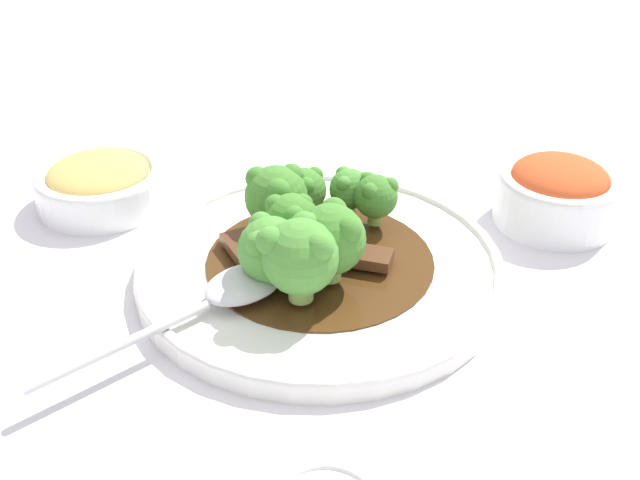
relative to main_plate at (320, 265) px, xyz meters
The scene contains 16 objects.
ground_plane 0.01m from the main_plate, ahead, with size 4.00×4.00×0.00m, color silver.
main_plate is the anchor object (origin of this frame).
beef_strip_0 0.04m from the main_plate, 149.48° to the right, with size 0.05×0.05×0.01m.
beef_strip_1 0.06m from the main_plate, 55.02° to the right, with size 0.06×0.07×0.01m.
beef_strip_2 0.03m from the main_plate, 107.09° to the left, with size 0.04×0.06×0.01m.
broccoli_floret_0 0.06m from the main_plate, 15.79° to the right, with size 0.05×0.05×0.05m.
broccoli_floret_1 0.07m from the main_plate, 110.75° to the right, with size 0.05×0.05×0.06m.
broccoli_floret_2 0.06m from the main_plate, 43.47° to the left, with size 0.05×0.05×0.06m.
broccoli_floret_3 0.08m from the main_plate, behind, with size 0.04×0.04×0.04m.
broccoli_floret_4 0.07m from the main_plate, 138.15° to the right, with size 0.04×0.04×0.04m.
broccoli_floret_5 0.07m from the main_plate, 15.93° to the left, with size 0.06×0.06×0.06m.
broccoli_floret_6 0.08m from the main_plate, 167.22° to the left, with size 0.04×0.04×0.04m.
broccoli_floret_7 0.05m from the main_plate, 66.24° to the right, with size 0.04×0.04×0.05m.
serving_spoon 0.09m from the main_plate, 19.79° to the right, with size 0.20×0.09×0.01m.
side_bowl_kimchi 0.23m from the main_plate, 141.89° to the left, with size 0.11×0.11×0.06m.
side_bowl_appetizer 0.24m from the main_plate, 90.93° to the right, with size 0.12×0.12×0.04m.
Camera 1 is at (0.43, 0.25, 0.35)m, focal length 42.00 mm.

